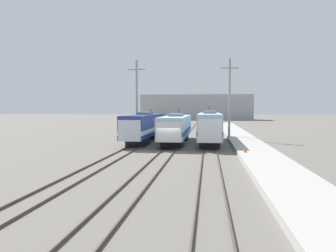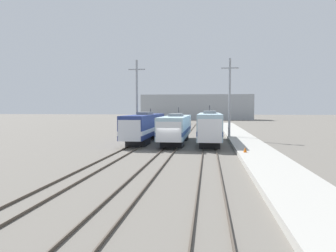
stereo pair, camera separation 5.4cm
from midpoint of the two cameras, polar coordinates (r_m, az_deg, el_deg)
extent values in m
plane|color=#666059|center=(36.37, 0.19, -4.24)|extent=(400.00, 400.00, 0.00)
cube|color=#4C4238|center=(37.33, -7.72, -3.96)|extent=(0.07, 120.00, 0.15)
cube|color=#4C4238|center=(36.99, -5.57, -4.01)|extent=(0.07, 120.00, 0.15)
cube|color=#4C4238|center=(36.46, -0.94, -4.10)|extent=(0.07, 120.00, 0.15)
cube|color=#4C4238|center=(36.29, 1.31, -4.13)|extent=(0.07, 120.00, 0.15)
cube|color=#4C4238|center=(36.11, 6.08, -4.19)|extent=(0.07, 120.00, 0.15)
cube|color=#4C4238|center=(36.12, 8.36, -4.20)|extent=(0.07, 120.00, 0.15)
cube|color=black|center=(41.31, -5.23, -2.70)|extent=(2.38, 4.09, 0.95)
cube|color=black|center=(50.39, -2.99, -1.64)|extent=(2.38, 4.09, 0.95)
cube|color=navy|center=(45.70, -4.01, 0.24)|extent=(2.79, 18.59, 2.82)
cube|color=silver|center=(45.73, -4.01, -0.47)|extent=(2.83, 18.63, 0.51)
cube|color=silver|center=(37.71, -6.39, -0.71)|extent=(2.57, 2.39, 2.40)
cube|color=black|center=(36.60, -6.80, 0.00)|extent=(2.19, 0.08, 0.67)
cube|color=slate|center=(45.65, -4.02, 2.23)|extent=(1.54, 4.65, 0.35)
cylinder|color=#38383D|center=(49.67, -3.11, 2.58)|extent=(0.12, 0.12, 0.83)
cube|color=#232326|center=(39.74, 0.78, -2.92)|extent=(2.60, 3.66, 0.95)
cube|color=#232326|center=(47.98, 1.86, -1.87)|extent=(2.60, 3.66, 0.95)
cube|color=#9EBCCC|center=(43.72, 1.38, 0.00)|extent=(3.06, 16.65, 2.65)
cube|color=navy|center=(43.75, 1.37, -0.69)|extent=(3.10, 16.69, 0.48)
cube|color=silver|center=(36.38, 0.23, -0.95)|extent=(2.81, 2.03, 2.25)
cube|color=black|center=(35.42, 0.05, -0.26)|extent=(2.39, 0.08, 0.63)
cube|color=gray|center=(43.67, 1.38, 1.97)|extent=(1.68, 4.16, 0.35)
cylinder|color=#38383D|center=(47.30, 1.82, 2.56)|extent=(0.12, 0.12, 1.18)
cube|color=#232326|center=(39.37, 7.21, -3.00)|extent=(2.41, 3.57, 0.95)
cube|color=#232326|center=(47.44, 7.18, -1.95)|extent=(2.41, 3.57, 0.95)
cube|color=#9EBCCC|center=(43.26, 7.21, 0.19)|extent=(2.83, 16.23, 3.02)
cube|color=navy|center=(43.29, 7.21, -0.61)|extent=(2.87, 16.27, 0.54)
cube|color=silver|center=(36.11, 7.24, -0.75)|extent=(2.61, 2.08, 2.56)
cube|color=black|center=(35.12, 7.26, 0.06)|extent=(2.22, 0.08, 0.72)
cube|color=gray|center=(43.20, 7.23, 2.42)|extent=(1.56, 4.06, 0.35)
cylinder|color=#38383D|center=(46.77, 7.21, 2.93)|extent=(0.12, 0.12, 1.10)
cylinder|color=gray|center=(50.67, -5.49, 4.64)|extent=(0.33, 0.33, 12.02)
cube|color=gray|center=(50.99, -5.52, 9.78)|extent=(2.60, 0.16, 0.16)
cylinder|color=gray|center=(49.56, 10.62, 4.64)|extent=(0.33, 0.33, 12.02)
cube|color=gray|center=(49.90, 10.68, 9.89)|extent=(2.60, 0.16, 0.16)
cube|color=#A8A59E|center=(36.41, 14.64, -3.98)|extent=(4.00, 120.00, 0.44)
cone|color=orange|center=(32.18, 13.25, -4.05)|extent=(0.35, 0.35, 0.50)
cube|color=#9EA3A8|center=(133.23, 4.97, 3.27)|extent=(43.94, 11.71, 9.97)
camera|label=1|loc=(0.03, -90.04, 0.00)|focal=35.00mm
camera|label=2|loc=(0.03, 89.96, 0.00)|focal=35.00mm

